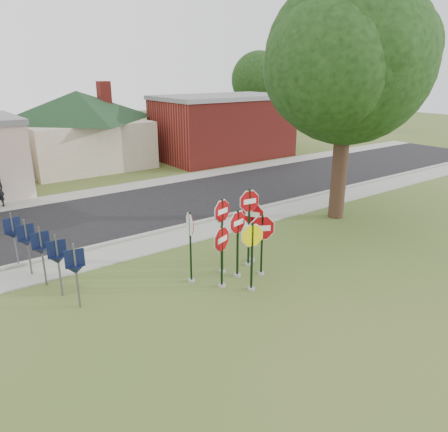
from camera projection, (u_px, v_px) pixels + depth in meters
ground at (265, 291)px, 13.66m from camera, size 120.00×120.00×0.00m
sidewalk_near at (176, 238)px, 17.85m from camera, size 60.00×1.60×0.06m
road at (129, 211)px, 21.28m from camera, size 60.00×7.00×0.04m
sidewalk_far at (96, 192)px, 24.55m from camera, size 60.00×1.60×0.06m
curb at (164, 231)px, 18.59m from camera, size 60.00×0.20×0.14m
stop_sign_center at (238, 235)px, 14.19m from camera, size 1.01×0.26×2.43m
stop_sign_yellow at (252, 249)px, 13.31m from camera, size 0.98×0.28×2.33m
stop_sign_left at (222, 249)px, 13.54m from camera, size 1.03×0.41×2.18m
stop_sign_right at (262, 237)px, 14.37m from camera, size 1.04×0.57×2.25m
stop_sign_back_right at (249, 216)px, 14.89m from camera, size 1.05×0.24×2.90m
stop_sign_back_left at (222, 225)px, 14.40m from camera, size 1.02×0.30×2.73m
stop_sign_far_right at (253, 223)px, 15.36m from camera, size 0.55×1.03×2.37m
stop_sign_far_left at (190, 238)px, 13.81m from camera, size 0.28×0.94×2.49m
route_sign_row at (42, 250)px, 13.66m from camera, size 1.43×4.63×2.00m
building_house at (78, 114)px, 30.39m from camera, size 11.60×11.60×6.20m
building_brick at (223, 126)px, 33.75m from camera, size 10.20×6.20×4.75m
oak_tree at (349, 60)px, 18.33m from camera, size 10.71×10.11×10.53m
bg_tree_right at (259, 80)px, 44.09m from camera, size 5.60×5.60×8.40m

